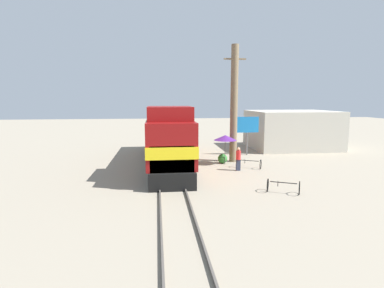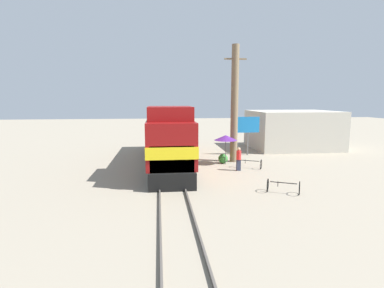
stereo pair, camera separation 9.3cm
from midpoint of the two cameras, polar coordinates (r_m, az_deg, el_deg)
name	(u,v)px [view 2 (the right image)]	position (r m, az deg, el deg)	size (l,w,h in m)	color
ground_plane	(169,171)	(21.64, -4.20, -5.21)	(120.00, 120.00, 0.00)	gray
rail_near	(159,171)	(21.61, -6.11, -5.06)	(0.08, 32.86, 0.15)	#4C4742
rail_far	(179,170)	(21.66, -2.30, -4.98)	(0.08, 32.86, 0.15)	#4C4742
locomotive	(168,139)	(23.82, -4.51, 1.02)	(3.01, 15.79, 4.67)	black
utility_pole	(235,104)	(24.69, 8.21, 7.53)	(1.80, 0.60, 9.43)	#726047
vendor_umbrella	(226,138)	(23.69, 6.55, 1.20)	(1.81, 1.81, 2.34)	#4C4C4C
billboard_sign	(248,127)	(28.00, 10.73, 3.24)	(2.11, 0.12, 3.54)	#595959
shrub_cluster	(223,159)	(24.31, 6.05, -2.78)	(0.77, 0.77, 0.77)	#2D722D
person_bystander	(239,158)	(21.87, 9.00, -2.67)	(0.34, 0.34, 1.70)	#2D3347
bicycle	(249,163)	(22.90, 10.96, -3.63)	(1.93, 1.47, 0.72)	black
bicycle_spare	(283,186)	(17.37, 17.14, -7.73)	(1.87, 1.42, 0.74)	black
building_block_distant	(292,130)	(33.37, 18.64, 2.62)	(8.44, 6.84, 3.92)	#B7B2A3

